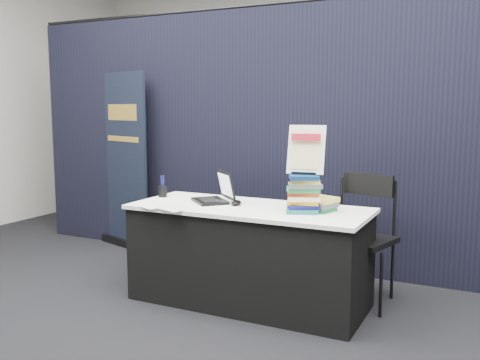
% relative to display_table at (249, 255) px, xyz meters
% --- Properties ---
extents(floor, '(8.00, 8.00, 0.00)m').
position_rel_display_table_xyz_m(floor, '(0.00, -0.55, -0.38)').
color(floor, black).
rests_on(floor, ground).
extents(wall_back, '(8.00, 0.02, 3.50)m').
position_rel_display_table_xyz_m(wall_back, '(0.00, 3.45, 1.37)').
color(wall_back, '#B5B3AB').
rests_on(wall_back, floor).
extents(drape_partition, '(6.00, 0.08, 2.40)m').
position_rel_display_table_xyz_m(drape_partition, '(0.00, 1.05, 0.82)').
color(drape_partition, black).
rests_on(drape_partition, floor).
extents(display_table, '(1.80, 0.75, 0.75)m').
position_rel_display_table_xyz_m(display_table, '(0.00, 0.00, 0.00)').
color(display_table, black).
rests_on(display_table, floor).
extents(laptop, '(0.38, 0.43, 0.24)m').
position_rel_display_table_xyz_m(laptop, '(-0.35, 0.07, 0.43)').
color(laptop, black).
rests_on(laptop, display_table).
extents(mouse, '(0.10, 0.14, 0.04)m').
position_rel_display_table_xyz_m(mouse, '(-0.11, 0.01, 0.39)').
color(mouse, black).
rests_on(mouse, display_table).
extents(brochure_left, '(0.31, 0.28, 0.00)m').
position_rel_display_table_xyz_m(brochure_left, '(-0.53, -0.20, 0.38)').
color(brochure_left, white).
rests_on(brochure_left, display_table).
extents(brochure_mid, '(0.31, 0.27, 0.00)m').
position_rel_display_table_xyz_m(brochure_mid, '(-0.67, -0.30, 0.38)').
color(brochure_mid, white).
rests_on(brochure_mid, display_table).
extents(brochure_right, '(0.33, 0.28, 0.00)m').
position_rel_display_table_xyz_m(brochure_right, '(-0.48, -0.30, 0.38)').
color(brochure_right, silver).
rests_on(brochure_right, display_table).
extents(pen_cup, '(0.08, 0.08, 0.09)m').
position_rel_display_table_xyz_m(pen_cup, '(-0.83, 0.07, 0.42)').
color(pen_cup, black).
rests_on(pen_cup, display_table).
extents(book_stack_tall, '(0.27, 0.24, 0.27)m').
position_rel_display_table_xyz_m(book_stack_tall, '(0.44, -0.03, 0.51)').
color(book_stack_tall, '#1A6361').
rests_on(book_stack_tall, display_table).
extents(book_stack_short, '(0.29, 0.26, 0.10)m').
position_rel_display_table_xyz_m(book_stack_short, '(0.51, 0.07, 0.42)').
color(book_stack_short, '#22813E').
rests_on(book_stack_short, display_table).
extents(info_sign, '(0.27, 0.15, 0.36)m').
position_rel_display_table_xyz_m(info_sign, '(0.44, 0.00, 0.81)').
color(info_sign, black).
rests_on(info_sign, book_stack_tall).
extents(pullup_banner, '(0.78, 0.33, 1.86)m').
position_rel_display_table_xyz_m(pullup_banner, '(-1.91, 0.93, 0.45)').
color(pullup_banner, black).
rests_on(pullup_banner, floor).
extents(stacking_chair, '(0.54, 0.55, 0.98)m').
position_rel_display_table_xyz_m(stacking_chair, '(0.76, 0.40, 0.17)').
color(stacking_chair, black).
rests_on(stacking_chair, floor).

